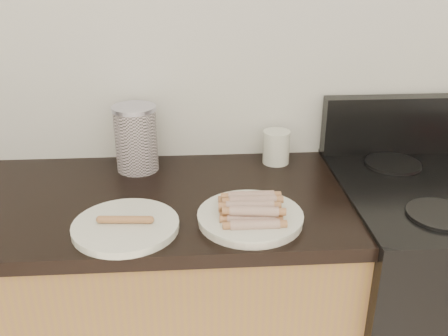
{
  "coord_description": "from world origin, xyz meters",
  "views": [
    {
      "loc": [
        -0.04,
        0.38,
        1.57
      ],
      "look_at": [
        0.04,
        1.62,
        1.02
      ],
      "focal_mm": 40.0,
      "sensor_mm": 36.0,
      "label": 1
    }
  ],
  "objects": [
    {
      "name": "burner_near_left",
      "position": [
        0.61,
        1.51,
        0.92
      ],
      "size": [
        0.18,
        0.18,
        0.01
      ],
      "primitive_type": "cylinder",
      "color": "black",
      "rests_on": "stove"
    },
    {
      "name": "plain_sausages",
      "position": [
        -0.22,
        1.51,
        0.93
      ],
      "size": [
        0.13,
        0.03,
        0.02
      ],
      "rotation": [
        0.0,
        0.0,
        -0.08
      ],
      "color": "#BE603E",
      "rests_on": "side_plate"
    },
    {
      "name": "stove_panel",
      "position": [
        0.78,
        1.96,
        1.01
      ],
      "size": [
        0.76,
        0.06,
        0.2
      ],
      "primitive_type": "cube",
      "color": "black",
      "rests_on": "stove"
    },
    {
      "name": "stove",
      "position": [
        0.78,
        1.68,
        0.46
      ],
      "size": [
        0.76,
        0.65,
        0.91
      ],
      "color": "black",
      "rests_on": "floor"
    },
    {
      "name": "hotdog_pile",
      "position": [
        0.1,
        1.53,
        0.94
      ],
      "size": [
        0.13,
        0.18,
        0.05
      ],
      "rotation": [
        0.0,
        0.0,
        -0.06
      ],
      "color": "maroon",
      "rests_on": "main_plate"
    },
    {
      "name": "mug",
      "position": [
        0.23,
        1.92,
        0.96
      ],
      "size": [
        0.1,
        0.1,
        0.11
      ],
      "primitive_type": "cylinder",
      "rotation": [
        0.0,
        0.0,
        0.14
      ],
      "color": "white",
      "rests_on": "counter_slab"
    },
    {
      "name": "burner_far_left",
      "position": [
        0.61,
        1.84,
        0.92
      ],
      "size": [
        0.18,
        0.18,
        0.01
      ],
      "primitive_type": "cylinder",
      "color": "black",
      "rests_on": "stove"
    },
    {
      "name": "wall_back",
      "position": [
        0.0,
        2.0,
        1.3
      ],
      "size": [
        4.0,
        0.04,
        2.6
      ],
      "primitive_type": "cube",
      "color": "silver",
      "rests_on": "ground"
    },
    {
      "name": "main_plate",
      "position": [
        0.1,
        1.53,
        0.91
      ],
      "size": [
        0.34,
        0.34,
        0.02
      ],
      "primitive_type": "cylinder",
      "rotation": [
        0.0,
        0.0,
        0.29
      ],
      "color": "silver",
      "rests_on": "counter_slab"
    },
    {
      "name": "canister",
      "position": [
        -0.23,
        1.89,
        1.01
      ],
      "size": [
        0.14,
        0.14,
        0.21
      ],
      "rotation": [
        0.0,
        0.0,
        0.07
      ],
      "color": "silver",
      "rests_on": "counter_slab"
    },
    {
      "name": "side_plate",
      "position": [
        -0.22,
        1.51,
        0.91
      ],
      "size": [
        0.33,
        0.33,
        0.02
      ],
      "primitive_type": "cylinder",
      "rotation": [
        0.0,
        0.0,
        -0.24
      ],
      "color": "white",
      "rests_on": "counter_slab"
    }
  ]
}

